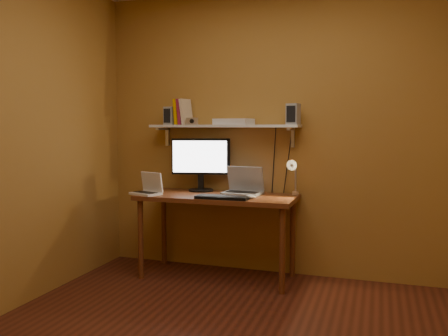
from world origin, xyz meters
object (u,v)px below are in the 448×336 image
(wall_shelf, at_px, (224,126))
(desk_lamp, at_px, (294,173))
(monitor, at_px, (201,162))
(desk, at_px, (217,204))
(keyboard, at_px, (222,197))
(netbook, at_px, (149,188))
(router, at_px, (234,122))
(speaker_left, at_px, (170,116))
(shelf_camera, at_px, (192,121))
(laptop, at_px, (244,187))
(mouse, at_px, (250,197))
(speaker_right, at_px, (293,114))

(wall_shelf, height_order, desk_lamp, wall_shelf)
(monitor, relative_size, desk_lamp, 1.44)
(desk, bearing_deg, keyboard, -60.31)
(desk_lamp, bearing_deg, desk, -169.19)
(monitor, bearing_deg, netbook, -150.74)
(desk, bearing_deg, router, 65.34)
(speaker_left, bearing_deg, shelf_camera, -1.55)
(keyboard, bearing_deg, shelf_camera, 140.75)
(laptop, xyz_separation_m, mouse, (0.14, -0.27, -0.05))
(monitor, bearing_deg, desk_lamp, -18.03)
(desk_lamp, bearing_deg, shelf_camera, 179.91)
(netbook, relative_size, mouse, 3.33)
(mouse, xyz_separation_m, speaker_left, (-0.88, 0.31, 0.69))
(desk_lamp, height_order, speaker_right, speaker_right)
(laptop, height_order, speaker_right, speaker_right)
(desk_lamp, relative_size, router, 1.14)
(speaker_left, bearing_deg, keyboard, -18.80)
(desk, distance_m, monitor, 0.47)
(keyboard, relative_size, speaker_left, 2.66)
(router, bearing_deg, wall_shelf, -175.57)
(wall_shelf, relative_size, shelf_camera, 12.31)
(desk, distance_m, keyboard, 0.25)
(desk, height_order, router, router)
(router, bearing_deg, desk, -114.66)
(wall_shelf, relative_size, keyboard, 3.10)
(netbook, xyz_separation_m, router, (0.69, 0.35, 0.60))
(speaker_left, bearing_deg, laptop, 8.77)
(shelf_camera, xyz_separation_m, router, (0.38, 0.07, -0.01))
(shelf_camera, bearing_deg, desk_lamp, -0.09)
(laptop, relative_size, desk_lamp, 0.95)
(laptop, distance_m, router, 0.60)
(mouse, xyz_separation_m, desk_lamp, (0.32, 0.25, 0.19))
(monitor, distance_m, speaker_left, 0.53)
(laptop, bearing_deg, shelf_camera, -173.68)
(laptop, xyz_separation_m, shelf_camera, (-0.49, -0.02, 0.59))
(keyboard, relative_size, speaker_right, 2.47)
(monitor, height_order, speaker_right, speaker_right)
(keyboard, xyz_separation_m, desk_lamp, (0.54, 0.33, 0.20))
(router, bearing_deg, netbook, -152.96)
(monitor, distance_m, mouse, 0.70)
(desk, height_order, desk_lamp, desk_lamp)
(laptop, relative_size, netbook, 1.16)
(wall_shelf, xyz_separation_m, shelf_camera, (-0.29, -0.07, 0.05))
(laptop, distance_m, mouse, 0.31)
(speaker_right, bearing_deg, monitor, -168.24)
(keyboard, bearing_deg, mouse, 18.79)
(netbook, bearing_deg, desk, 35.68)
(mouse, xyz_separation_m, router, (-0.25, 0.33, 0.64))
(desk, height_order, mouse, mouse)
(speaker_left, height_order, shelf_camera, speaker_left)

